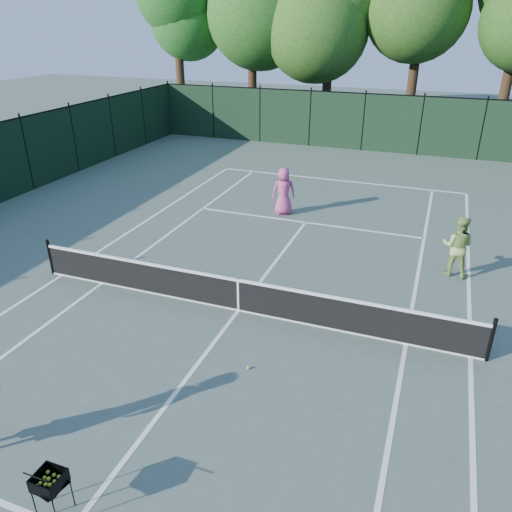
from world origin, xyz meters
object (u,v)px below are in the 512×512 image
(player_pink, at_px, (284,191))
(ball_hopper, at_px, (49,481))
(player_green, at_px, (457,246))
(loose_ball_midcourt, at_px, (248,368))

(player_pink, distance_m, ball_hopper, 13.22)
(player_green, height_order, loose_ball_midcourt, player_green)
(player_pink, xyz_separation_m, ball_hopper, (0.64, -13.20, -0.23))
(player_pink, relative_size, loose_ball_midcourt, 25.96)
(loose_ball_midcourt, bearing_deg, player_green, 56.87)
(player_green, bearing_deg, player_pink, -18.01)
(player_pink, relative_size, player_green, 0.99)
(player_pink, bearing_deg, ball_hopper, 68.19)
(ball_hopper, relative_size, loose_ball_midcourt, 11.53)
(player_green, xyz_separation_m, loose_ball_midcourt, (-3.96, -6.07, -0.86))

